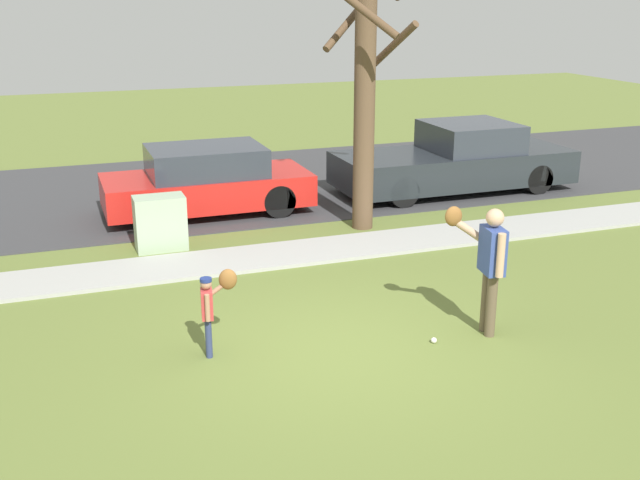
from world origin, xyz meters
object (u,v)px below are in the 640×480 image
(baseball, at_px, (434,340))
(parked_hatchback_red, at_px, (207,181))
(person_adult, at_px, (488,258))
(street_tree_near, at_px, (365,84))
(parked_pickup_dark, at_px, (456,161))
(utility_cabinet, at_px, (160,223))
(person_child, at_px, (213,301))

(baseball, distance_m, parked_hatchback_red, 6.95)
(person_adult, height_order, street_tree_near, street_tree_near)
(parked_pickup_dark, bearing_deg, utility_cabinet, 15.39)
(person_adult, xyz_separation_m, parked_pickup_dark, (3.33, 6.65, -0.35))
(street_tree_near, bearing_deg, person_adult, -93.98)
(baseball, height_order, utility_cabinet, utility_cabinet)
(person_child, relative_size, baseball, 14.09)
(street_tree_near, bearing_deg, baseball, -102.51)
(utility_cabinet, height_order, parked_hatchback_red, parked_hatchback_red)
(parked_pickup_dark, bearing_deg, person_adult, 63.38)
(person_adult, distance_m, person_child, 3.46)
(utility_cabinet, relative_size, parked_hatchback_red, 0.23)
(person_adult, xyz_separation_m, baseball, (-0.74, -0.06, -0.99))
(baseball, relative_size, utility_cabinet, 0.08)
(baseball, xyz_separation_m, parked_pickup_dark, (4.08, 6.72, 0.64))
(person_adult, height_order, baseball, person_adult)
(baseball, bearing_deg, street_tree_near, 77.49)
(baseball, relative_size, parked_hatchback_red, 0.02)
(baseball, distance_m, utility_cabinet, 5.56)
(street_tree_near, xyz_separation_m, parked_pickup_dark, (3.00, 1.86, -1.97))
(person_adult, xyz_separation_m, person_child, (-3.39, 0.58, -0.34))
(utility_cabinet, distance_m, street_tree_near, 4.32)
(person_child, xyz_separation_m, parked_pickup_dark, (6.72, 6.07, -0.01))
(baseball, bearing_deg, parked_pickup_dark, 58.73)
(baseball, xyz_separation_m, parked_hatchback_red, (-1.45, 6.77, 0.62))
(person_child, height_order, baseball, person_child)
(person_child, relative_size, utility_cabinet, 1.12)
(baseball, bearing_deg, utility_cabinet, 118.60)
(street_tree_near, xyz_separation_m, parked_hatchback_red, (-2.52, 1.91, -1.99))
(parked_hatchback_red, bearing_deg, street_tree_near, 142.84)
(person_child, height_order, parked_hatchback_red, parked_hatchback_red)
(person_adult, bearing_deg, person_child, -0.34)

